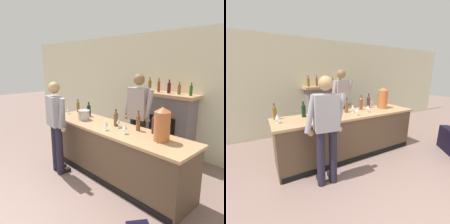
% 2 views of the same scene
% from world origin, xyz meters
% --- Properties ---
extents(wall_back_panel, '(12.00, 0.07, 2.75)m').
position_xyz_m(wall_back_panel, '(0.00, 4.14, 1.38)').
color(wall_back_panel, beige).
rests_on(wall_back_panel, ground_plane).
extents(bar_counter, '(3.10, 0.77, 0.94)m').
position_xyz_m(bar_counter, '(0.18, 2.30, 0.47)').
color(bar_counter, brown).
rests_on(bar_counter, ground_plane).
extents(fireplace_stone, '(1.32, 0.52, 1.72)m').
position_xyz_m(fireplace_stone, '(0.31, 3.88, 0.72)').
color(fireplace_stone, slate).
rests_on(fireplace_stone, ground_plane).
extents(person_customer, '(0.66, 0.34, 1.73)m').
position_xyz_m(person_customer, '(-0.63, 1.65, 0.96)').
color(person_customer, '#242032').
rests_on(person_customer, ground_plane).
extents(person_bartender, '(0.65, 0.34, 1.86)m').
position_xyz_m(person_bartender, '(0.30, 2.86, 1.04)').
color(person_bartender, black).
rests_on(person_bartender, ground_plane).
extents(copper_dispenser, '(0.24, 0.28, 0.50)m').
position_xyz_m(copper_dispenser, '(1.17, 2.36, 1.19)').
color(copper_dispenser, '#BB6635').
rests_on(copper_dispenser, bar_counter).
extents(ice_bucket_steel, '(0.24, 0.24, 0.19)m').
position_xyz_m(ice_bucket_steel, '(-0.58, 2.24, 1.04)').
color(ice_bucket_steel, silver).
rests_on(ice_bucket_steel, bar_counter).
extents(wine_bottle_port_short, '(0.07, 0.07, 0.30)m').
position_xyz_m(wine_bottle_port_short, '(-1.26, 2.57, 1.07)').
color(wine_bottle_port_short, brown).
rests_on(wine_bottle_port_short, bar_counter).
extents(wine_bottle_riesling_slim, '(0.08, 0.08, 0.35)m').
position_xyz_m(wine_bottle_riesling_slim, '(0.89, 2.55, 1.09)').
color(wine_bottle_riesling_slim, '#4E2420').
rests_on(wine_bottle_riesling_slim, bar_counter).
extents(wine_bottle_merlot_tall, '(0.08, 0.08, 0.30)m').
position_xyz_m(wine_bottle_merlot_tall, '(0.17, 2.40, 1.08)').
color(wine_bottle_merlot_tall, brown).
rests_on(wine_bottle_merlot_tall, bar_counter).
extents(wine_bottle_burgundy_dark, '(0.08, 0.08, 0.30)m').
position_xyz_m(wine_bottle_burgundy_dark, '(-0.74, 2.49, 1.08)').
color(wine_bottle_burgundy_dark, black).
rests_on(wine_bottle_burgundy_dark, bar_counter).
extents(wine_bottle_rose_blush, '(0.07, 0.07, 0.34)m').
position_xyz_m(wine_bottle_rose_blush, '(0.62, 2.48, 1.09)').
color(wine_bottle_rose_blush, brown).
rests_on(wine_bottle_rose_blush, bar_counter).
extents(wine_glass_front_right, '(0.08, 0.08, 0.17)m').
position_xyz_m(wine_glass_front_right, '(-1.24, 2.30, 1.06)').
color(wine_glass_front_right, silver).
rests_on(wine_glass_front_right, bar_counter).
extents(wine_glass_back_row, '(0.07, 0.07, 0.18)m').
position_xyz_m(wine_glass_back_row, '(0.29, 2.34, 1.06)').
color(wine_glass_back_row, silver).
rests_on(wine_glass_back_row, bar_counter).
extents(wine_glass_near_bucket, '(0.08, 0.08, 0.17)m').
position_xyz_m(wine_glass_near_bucket, '(1.02, 2.57, 1.06)').
color(wine_glass_near_bucket, silver).
rests_on(wine_glass_near_bucket, bar_counter).
extents(wine_glass_by_dispenser, '(0.09, 0.09, 0.15)m').
position_xyz_m(wine_glass_by_dispenser, '(0.59, 2.19, 1.05)').
color(wine_glass_by_dispenser, silver).
rests_on(wine_glass_by_dispenser, bar_counter).
extents(wine_glass_mid_counter, '(0.08, 0.08, 0.15)m').
position_xyz_m(wine_glass_mid_counter, '(0.24, 2.10, 1.04)').
color(wine_glass_mid_counter, silver).
rests_on(wine_glass_mid_counter, bar_counter).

